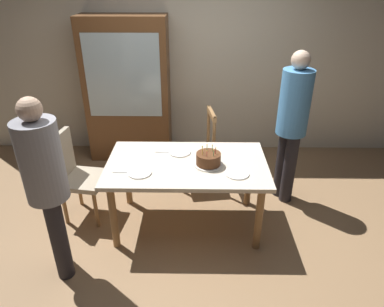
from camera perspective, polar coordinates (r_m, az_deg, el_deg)
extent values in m
plane|color=#93704C|center=(3.75, -0.78, -11.25)|extent=(6.40, 6.40, 0.00)
cube|color=beige|center=(4.89, -0.26, 15.17)|extent=(6.40, 0.10, 2.60)
cube|color=beige|center=(3.35, -0.85, -1.81)|extent=(1.54, 0.91, 0.04)
cylinder|color=#9E7042|center=(3.35, -12.75, -10.13)|extent=(0.07, 0.07, 0.69)
cylinder|color=#9E7042|center=(3.31, 10.92, -10.42)|extent=(0.07, 0.07, 0.69)
cylinder|color=#9E7042|center=(3.92, -10.56, -3.76)|extent=(0.07, 0.07, 0.69)
cylinder|color=#9E7042|center=(3.89, 9.31, -3.94)|extent=(0.07, 0.07, 0.69)
cylinder|color=silver|center=(3.31, 2.69, -1.79)|extent=(0.28, 0.28, 0.01)
cylinder|color=#563019|center=(3.28, 2.72, -0.86)|extent=(0.23, 0.23, 0.11)
cylinder|color=#E54C4C|center=(3.24, 3.88, 0.39)|extent=(0.01, 0.01, 0.05)
sphere|color=#FFC64C|center=(3.22, 3.90, 0.92)|extent=(0.01, 0.01, 0.01)
cylinder|color=#66CC72|center=(3.29, 3.35, 0.85)|extent=(0.01, 0.01, 0.05)
sphere|color=#FFC64C|center=(3.27, 3.36, 1.37)|extent=(0.01, 0.01, 0.01)
cylinder|color=#66CC72|center=(3.29, 2.47, 0.93)|extent=(0.01, 0.01, 0.05)
sphere|color=#FFC64C|center=(3.28, 2.48, 1.45)|extent=(0.01, 0.01, 0.01)
cylinder|color=yellow|center=(3.26, 1.71, 0.64)|extent=(0.01, 0.01, 0.05)
sphere|color=#FFC64C|center=(3.24, 1.71, 1.17)|extent=(0.01, 0.01, 0.01)
cylinder|color=yellow|center=(3.21, 1.73, 0.21)|extent=(0.01, 0.01, 0.05)
sphere|color=#FFC64C|center=(3.20, 1.74, 0.74)|extent=(0.01, 0.01, 0.01)
cylinder|color=#E54C4C|center=(3.18, 2.45, -0.08)|extent=(0.01, 0.01, 0.05)
sphere|color=#FFC64C|center=(3.17, 2.47, 0.46)|extent=(0.01, 0.01, 0.01)
cylinder|color=#66CC72|center=(3.20, 3.55, 0.03)|extent=(0.01, 0.01, 0.05)
sphere|color=#FFC64C|center=(3.18, 3.57, 0.57)|extent=(0.01, 0.01, 0.01)
cylinder|color=white|center=(3.21, -8.59, -3.14)|extent=(0.22, 0.22, 0.01)
cylinder|color=white|center=(3.53, -2.02, 0.21)|extent=(0.22, 0.22, 0.01)
cylinder|color=white|center=(3.18, 7.41, -3.27)|extent=(0.22, 0.22, 0.01)
cube|color=silver|center=(3.25, -11.34, -3.01)|extent=(0.18, 0.02, 0.01)
cube|color=silver|center=(3.54, -4.60, 0.22)|extent=(0.18, 0.03, 0.01)
cube|color=tan|center=(4.16, 0.36, 0.37)|extent=(0.50, 0.50, 0.05)
cylinder|color=#9E7042|center=(4.40, -2.15, -1.51)|extent=(0.04, 0.04, 0.42)
cylinder|color=#9E7042|center=(4.11, -1.68, -3.80)|extent=(0.04, 0.04, 0.42)
cylinder|color=#9E7042|center=(4.44, 2.22, -1.22)|extent=(0.04, 0.04, 0.42)
cylinder|color=#9E7042|center=(4.15, 3.00, -3.47)|extent=(0.04, 0.04, 0.42)
cylinder|color=#9E7042|center=(4.24, 2.71, 4.64)|extent=(0.04, 0.04, 0.50)
cylinder|color=#9E7042|center=(3.92, 3.63, 2.59)|extent=(0.04, 0.04, 0.50)
cube|color=#9E7042|center=(4.00, 3.24, 6.54)|extent=(0.10, 0.40, 0.06)
cube|color=tan|center=(3.78, -17.30, -4.09)|extent=(0.50, 0.50, 0.05)
cylinder|color=#9E7042|center=(3.71, -15.49, -8.83)|extent=(0.04, 0.04, 0.42)
cylinder|color=#9E7042|center=(3.96, -13.58, -5.99)|extent=(0.04, 0.04, 0.42)
cylinder|color=#9E7042|center=(3.85, -20.16, -8.13)|extent=(0.04, 0.04, 0.42)
cylinder|color=#9E7042|center=(4.10, -18.01, -5.45)|extent=(0.04, 0.04, 0.42)
cube|color=tan|center=(3.75, -20.59, -0.51)|extent=(0.11, 0.40, 0.50)
cylinder|color=#262328|center=(3.16, -20.93, -13.11)|extent=(0.14, 0.14, 0.78)
cylinder|color=#262328|center=(3.26, -21.19, -11.70)|extent=(0.14, 0.14, 0.78)
cylinder|color=gray|center=(2.83, -23.48, -1.19)|extent=(0.32, 0.32, 0.65)
sphere|color=#D8AD8C|center=(2.67, -25.13, 6.59)|extent=(0.18, 0.18, 0.18)
cylinder|color=#262328|center=(4.10, 14.55, -1.63)|extent=(0.14, 0.14, 0.82)
cylinder|color=#262328|center=(4.02, 15.65, -2.45)|extent=(0.14, 0.14, 0.82)
cylinder|color=#4C8CC6|center=(3.76, 16.50, 7.99)|extent=(0.32, 0.32, 0.68)
sphere|color=beige|center=(3.64, 17.43, 14.44)|extent=(0.19, 0.19, 0.19)
cube|color=brown|center=(4.78, -10.46, 10.11)|extent=(1.10, 0.44, 1.90)
cube|color=silver|center=(4.50, -11.25, 12.26)|extent=(0.94, 0.01, 1.04)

